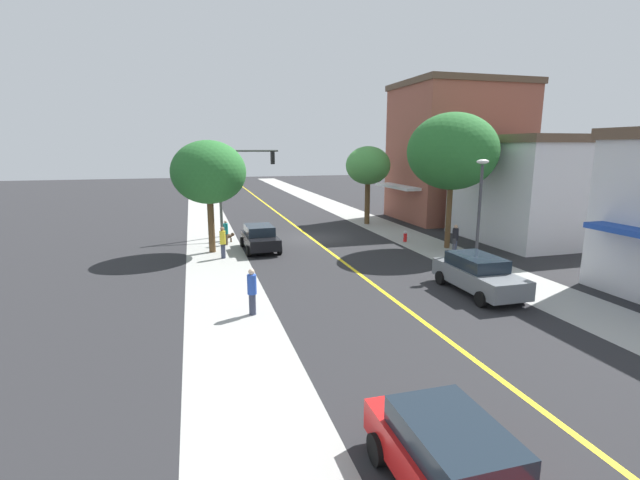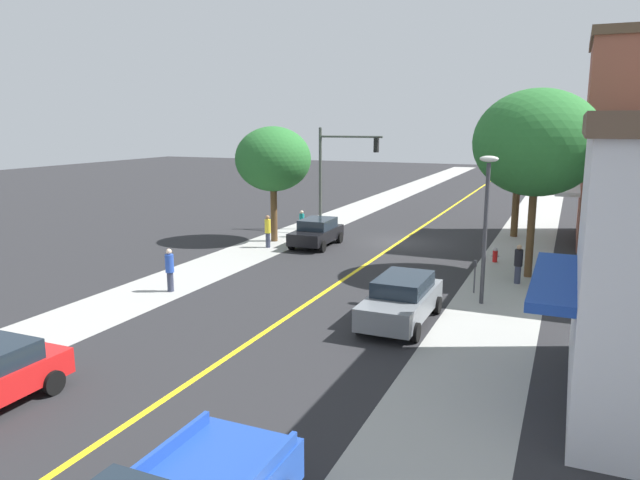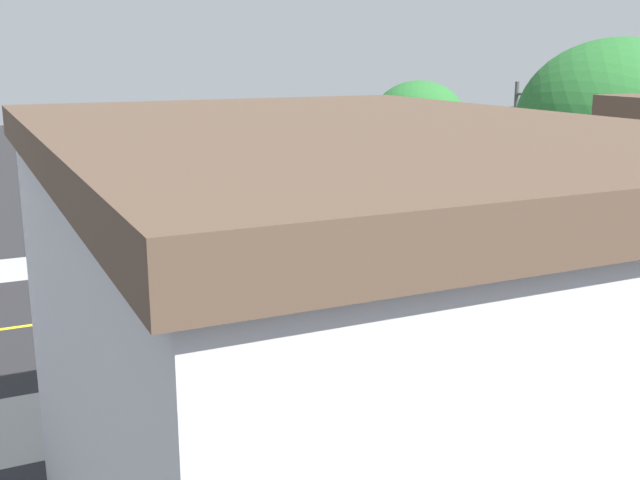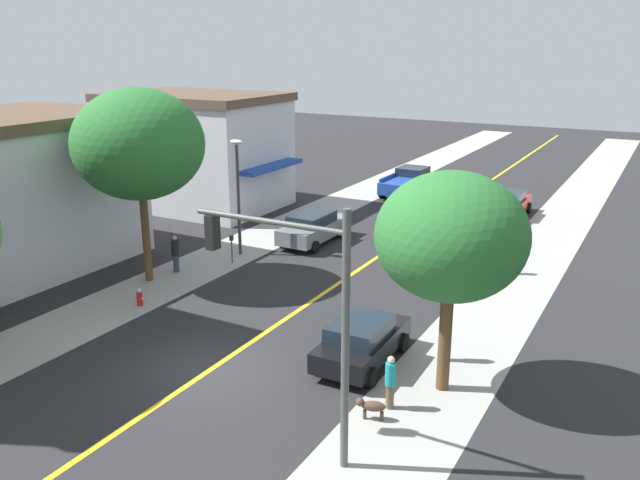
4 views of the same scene
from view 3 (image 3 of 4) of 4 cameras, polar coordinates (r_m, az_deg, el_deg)
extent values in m
plane|color=#262628|center=(33.20, 17.12, -0.83)|extent=(140.00, 140.00, 0.00)
cube|color=#9E9E99|center=(38.31, 10.32, 1.46)|extent=(3.41, 126.00, 0.01)
cube|color=yellow|center=(33.20, 17.12, -0.83)|extent=(0.20, 126.00, 0.00)
cube|color=silver|center=(11.08, 1.41, -11.32)|extent=(10.32, 7.20, 6.63)
cube|color=brown|center=(10.10, 1.52, 7.32)|extent=(10.62, 7.50, 0.50)
cube|color=#1E429E|center=(16.13, -7.77, -4.46)|extent=(1.05, 5.47, 0.24)
cylinder|color=brown|center=(36.78, 7.14, 3.61)|extent=(0.39, 0.39, 3.21)
ellipsoid|color=#286B2D|center=(36.35, 7.29, 8.67)|extent=(4.41, 4.41, 3.75)
cylinder|color=brown|center=(23.87, 20.20, -1.71)|extent=(0.34, 0.34, 3.99)
ellipsoid|color=#286B2D|center=(23.19, 21.04, 8.03)|extent=(5.53, 5.53, 4.70)
cylinder|color=red|center=(27.18, 20.89, -3.69)|extent=(0.24, 0.24, 0.58)
sphere|color=#B2B2B7|center=(27.08, 20.96, -2.97)|extent=(0.22, 0.22, 0.22)
cylinder|color=#B2B2B7|center=(27.06, 21.16, -3.72)|extent=(0.10, 0.10, 0.10)
cylinder|color=#B2B2B7|center=(27.28, 20.64, -3.54)|extent=(0.10, 0.10, 0.10)
cylinder|color=#4C4C51|center=(23.29, 10.24, -5.13)|extent=(0.07, 0.07, 1.13)
cube|color=#2D2D33|center=(23.08, 10.31, -3.50)|extent=(0.12, 0.18, 0.26)
cylinder|color=#474C47|center=(38.64, 14.09, 6.36)|extent=(0.20, 0.20, 6.64)
cylinder|color=#474C47|center=(36.81, 16.43, 10.18)|extent=(4.19, 0.14, 0.14)
cube|color=black|center=(35.59, 18.20, 9.14)|extent=(0.26, 0.32, 0.90)
sphere|color=red|center=(35.57, 18.24, 9.62)|extent=(0.20, 0.20, 0.20)
sphere|color=yellow|center=(35.59, 18.20, 9.14)|extent=(0.20, 0.20, 0.20)
sphere|color=green|center=(35.61, 18.16, 8.66)|extent=(0.20, 0.20, 0.20)
cylinder|color=#38383D|center=(21.55, 8.33, -0.59)|extent=(0.16, 0.16, 5.45)
ellipsoid|color=silver|center=(21.03, 8.60, 7.02)|extent=(0.70, 0.36, 0.24)
cube|color=black|center=(34.40, 9.15, 1.23)|extent=(1.96, 4.22, 0.67)
cube|color=#19232D|center=(34.39, 9.47, 2.26)|extent=(1.69, 2.30, 0.56)
cylinder|color=black|center=(32.96, 8.12, 0.11)|extent=(0.24, 0.65, 0.64)
cylinder|color=black|center=(34.45, 6.37, 0.76)|extent=(0.24, 0.65, 0.64)
cylinder|color=black|center=(34.58, 11.88, 0.60)|extent=(0.24, 0.65, 0.64)
cylinder|color=black|center=(36.00, 10.05, 1.20)|extent=(0.24, 0.65, 0.64)
cube|color=slate|center=(22.46, -2.58, -5.24)|extent=(1.92, 4.79, 0.77)
cube|color=#19232D|center=(22.34, -2.03, -3.56)|extent=(1.68, 2.59, 0.54)
cylinder|color=black|center=(21.24, -5.55, -7.54)|extent=(0.23, 0.64, 0.64)
cylinder|color=black|center=(22.92, -7.13, -5.96)|extent=(0.23, 0.64, 0.64)
cylinder|color=black|center=(22.40, 2.11, -6.34)|extent=(0.23, 0.64, 0.64)
cylinder|color=black|center=(24.00, 0.06, -4.94)|extent=(0.23, 0.64, 0.64)
cylinder|color=brown|center=(37.23, 10.26, 1.69)|extent=(0.23, 0.23, 0.75)
cylinder|color=teal|center=(37.09, 10.30, 2.78)|extent=(0.31, 0.31, 0.69)
sphere|color=beige|center=(37.01, 10.33, 3.46)|extent=(0.21, 0.21, 0.21)
cylinder|color=#33384C|center=(23.61, 16.87, -5.68)|extent=(0.27, 0.27, 0.79)
cylinder|color=black|center=(23.37, 16.99, -3.93)|extent=(0.36, 0.36, 0.72)
sphere|color=tan|center=(23.24, 17.07, -2.82)|extent=(0.22, 0.22, 0.22)
cylinder|color=#33384C|center=(31.57, -9.44, -0.36)|extent=(0.26, 0.26, 0.83)
cylinder|color=#284CB2|center=(31.39, -9.50, 1.04)|extent=(0.35, 0.35, 0.76)
sphere|color=beige|center=(31.29, -9.54, 1.93)|extent=(0.23, 0.23, 0.23)
cylinder|color=#33384C|center=(35.63, 5.11, 1.40)|extent=(0.26, 0.26, 0.84)
cylinder|color=yellow|center=(35.47, 5.13, 2.66)|extent=(0.34, 0.34, 0.77)
sphere|color=#936B4C|center=(35.38, 5.15, 3.46)|extent=(0.24, 0.24, 0.24)
ellipsoid|color=#4C3828|center=(37.56, 11.38, 1.82)|extent=(0.75, 0.51, 0.30)
sphere|color=#4C3828|center=(37.34, 11.87, 1.87)|extent=(0.24, 0.24, 0.24)
cylinder|color=#4C3828|center=(37.49, 11.67, 1.34)|extent=(0.11, 0.11, 0.27)
cylinder|color=#4C3828|center=(37.75, 11.06, 1.45)|extent=(0.11, 0.11, 0.27)
camera|label=1|loc=(32.56, -40.31, 7.52)|focal=25.26mm
camera|label=2|loc=(18.24, -62.97, 2.80)|focal=33.13mm
camera|label=4|loc=(51.55, 21.25, 15.27)|focal=36.71mm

